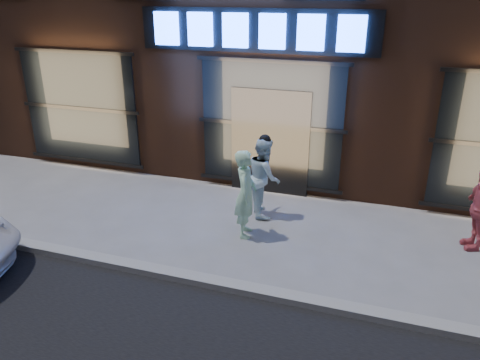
# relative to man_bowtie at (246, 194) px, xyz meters

# --- Properties ---
(ground) EXTENTS (90.00, 90.00, 0.00)m
(ground) POSITION_rel_man_bowtie_xyz_m (-0.11, -1.78, -0.86)
(ground) COLOR slate
(ground) RESTS_ON ground
(curb) EXTENTS (60.00, 0.25, 0.12)m
(curb) POSITION_rel_man_bowtie_xyz_m (-0.11, -1.78, -0.80)
(curb) COLOR gray
(curb) RESTS_ON ground
(man_bowtie) EXTENTS (0.55, 0.70, 1.71)m
(man_bowtie) POSITION_rel_man_bowtie_xyz_m (0.00, 0.00, 0.00)
(man_bowtie) COLOR #B8F2C9
(man_bowtie) RESTS_ON ground
(man_cap) EXTENTS (0.90, 0.99, 1.66)m
(man_cap) POSITION_rel_man_bowtie_xyz_m (0.08, 0.99, -0.03)
(man_cap) COLOR white
(man_cap) RESTS_ON ground
(passerby) EXTENTS (0.59, 0.98, 1.56)m
(passerby) POSITION_rel_man_bowtie_xyz_m (4.11, 0.86, -0.08)
(passerby) COLOR #CD545E
(passerby) RESTS_ON ground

